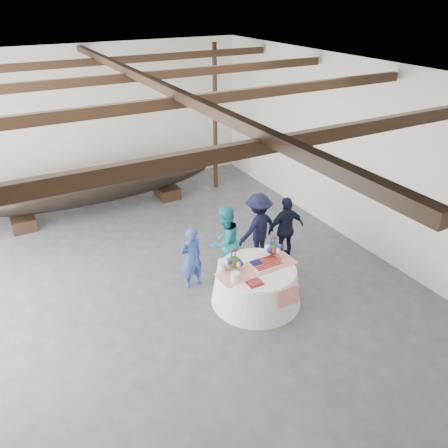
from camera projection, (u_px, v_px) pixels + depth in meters
floor at (169, 285)px, 9.76m from camera, size 10.00×12.00×0.01m
wall_back at (90, 122)px, 13.31m from camera, size 10.00×0.02×4.50m
wall_front at (403, 428)px, 4.06m from camera, size 10.00×0.02×4.50m
wall_right at (351, 154)px, 10.80m from camera, size 0.02×12.00×4.50m
ceiling at (154, 76)px, 7.61m from camera, size 10.00×12.00×0.01m
pavilion_structure at (142, 97)px, 8.44m from camera, size 9.80×11.76×4.50m
longboat_display at (97, 185)px, 12.60m from camera, size 7.11×1.42×1.33m
banquet_table at (256, 285)px, 9.11m from camera, size 1.89×1.89×0.81m
tabletop_items at (253, 260)px, 8.93m from camera, size 1.76×0.95×0.40m
guest_woman_blue at (191, 258)px, 9.43m from camera, size 0.57×0.41×1.45m
guest_woman_teal at (225, 242)px, 9.78m from camera, size 0.99×0.87×1.70m
guest_man_left at (258, 227)px, 10.35m from camera, size 1.22×0.86×1.72m
guest_man_right at (286, 229)px, 10.39m from camera, size 0.98×0.47×1.62m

